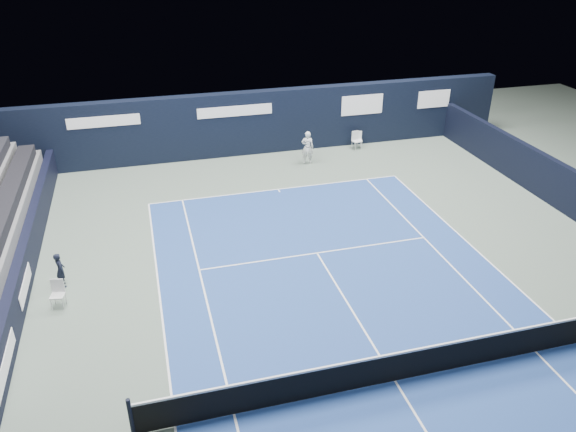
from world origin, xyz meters
name	(u,v)px	position (x,y,z in m)	size (l,w,h in m)	color
ground	(365,332)	(0.00, 2.00, 0.00)	(48.00, 48.00, 0.00)	#556659
court_surface	(395,381)	(0.00, 0.00, 0.00)	(10.97, 23.77, 0.01)	navy
folding_chair_back_a	(355,137)	(5.04, 15.69, 0.60)	(0.48, 0.50, 0.90)	silver
folding_chair_back_b	(358,138)	(5.25, 15.82, 0.47)	(0.44, 0.43, 0.83)	white
line_judge_chair	(58,291)	(-8.40, 5.58, 0.50)	(0.46, 0.44, 0.88)	silver
line_judge	(60,270)	(-8.39, 6.65, 0.59)	(0.43, 0.28, 1.18)	black
court_markings	(395,381)	(0.00, 0.00, 0.01)	(11.03, 23.83, 0.00)	white
tennis_net	(397,366)	(0.00, 0.00, 0.51)	(12.90, 0.10, 1.10)	black
back_sponsor_wall	(255,122)	(0.01, 16.50, 1.55)	(26.00, 0.63, 3.10)	black
side_barrier_left	(19,287)	(-9.50, 5.97, 0.60)	(0.33, 22.00, 1.20)	black
tennis_player	(307,147)	(2.10, 14.44, 0.80)	(0.67, 0.89, 1.59)	white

